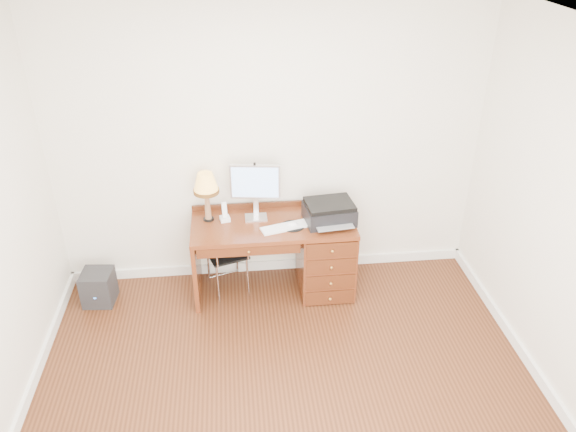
{
  "coord_description": "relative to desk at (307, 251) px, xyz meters",
  "views": [
    {
      "loc": [
        -0.34,
        -3.04,
        3.36
      ],
      "look_at": [
        0.12,
        1.2,
        0.93
      ],
      "focal_mm": 35.0,
      "sensor_mm": 36.0,
      "label": 1
    }
  ],
  "objects": [
    {
      "name": "mouse_pad",
      "position": [
        -0.15,
        -0.09,
        0.35
      ],
      "size": [
        0.22,
        0.22,
        0.04
      ],
      "color": "black",
      "rests_on": "desk"
    },
    {
      "name": "phone",
      "position": [
        -0.76,
        0.08,
        0.39
      ],
      "size": [
        0.1,
        0.1,
        0.19
      ],
      "rotation": [
        0.0,
        0.0,
        0.2
      ],
      "color": "white",
      "rests_on": "desk"
    },
    {
      "name": "equipment_box",
      "position": [
        -1.98,
        -0.02,
        -0.25
      ],
      "size": [
        0.3,
        0.3,
        0.33
      ],
      "primitive_type": "cube",
      "rotation": [
        0.0,
        0.0,
        -0.09
      ],
      "color": "black",
      "rests_on": "ground"
    },
    {
      "name": "pen_cup",
      "position": [
        0.1,
        0.15,
        0.39
      ],
      "size": [
        0.08,
        0.08,
        0.1
      ],
      "primitive_type": "cylinder",
      "color": "black",
      "rests_on": "desk"
    },
    {
      "name": "ground",
      "position": [
        -0.32,
        -1.4,
        -0.41
      ],
      "size": [
        4.0,
        4.0,
        0.0
      ],
      "primitive_type": "plane",
      "color": "#3C1C0D",
      "rests_on": "ground"
    },
    {
      "name": "printer",
      "position": [
        0.2,
        -0.03,
        0.43
      ],
      "size": [
        0.48,
        0.39,
        0.2
      ],
      "rotation": [
        0.0,
        0.0,
        0.11
      ],
      "color": "black",
      "rests_on": "desk"
    },
    {
      "name": "monitor",
      "position": [
        -0.47,
        0.12,
        0.67
      ],
      "size": [
        0.46,
        0.17,
        0.53
      ],
      "rotation": [
        0.0,
        0.0,
        -0.14
      ],
      "color": "silver",
      "rests_on": "desk"
    },
    {
      "name": "desk",
      "position": [
        0.0,
        0.0,
        0.0
      ],
      "size": [
        1.5,
        0.67,
        0.75
      ],
      "color": "maroon",
      "rests_on": "ground"
    },
    {
      "name": "keyboard",
      "position": [
        -0.21,
        -0.11,
        0.35
      ],
      "size": [
        0.48,
        0.25,
        0.02
      ],
      "primitive_type": "cube",
      "rotation": [
        0.0,
        0.0,
        0.28
      ],
      "color": "white",
      "rests_on": "desk"
    },
    {
      "name": "room_shell",
      "position": [
        -0.32,
        -0.77,
        -0.36
      ],
      "size": [
        4.0,
        4.0,
        4.0
      ],
      "color": "white",
      "rests_on": "ground"
    },
    {
      "name": "leg_lamp",
      "position": [
        -0.91,
        0.11,
        0.69
      ],
      "size": [
        0.23,
        0.23,
        0.48
      ],
      "color": "black",
      "rests_on": "desk"
    },
    {
      "name": "chair",
      "position": [
        -0.76,
        0.02,
        0.04
      ],
      "size": [
        0.44,
        0.45,
        0.75
      ],
      "rotation": [
        0.0,
        0.0,
        0.31
      ],
      "color": "black",
      "rests_on": "ground"
    }
  ]
}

